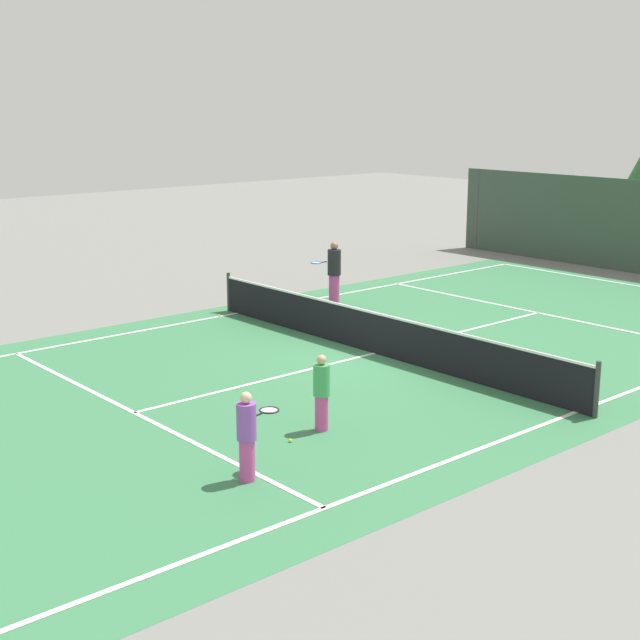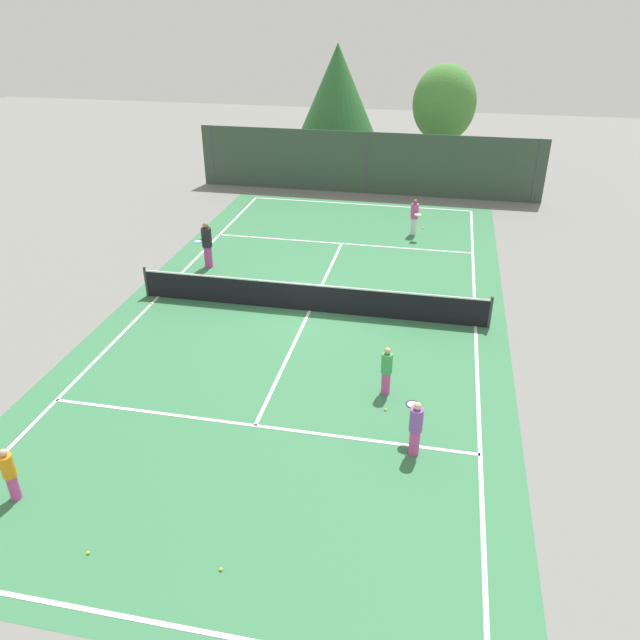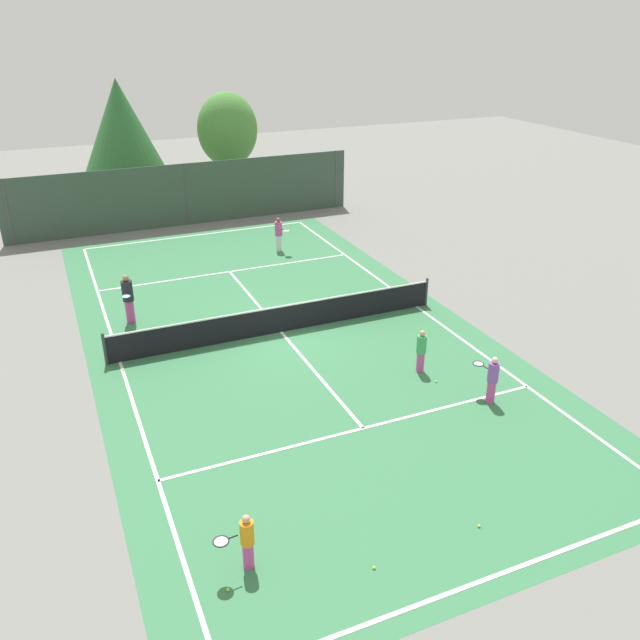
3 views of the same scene
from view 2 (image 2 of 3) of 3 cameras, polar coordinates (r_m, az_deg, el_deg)
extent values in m
plane|color=slate|center=(21.05, -0.95, 0.85)|extent=(80.00, 80.00, 0.00)
cube|color=#387A4C|center=(21.05, -0.95, 0.85)|extent=(13.00, 25.00, 0.00)
cube|color=white|center=(22.76, -14.61, 2.10)|extent=(0.10, 24.00, 0.01)
cube|color=white|center=(20.70, 14.09, -0.56)|extent=(0.10, 24.00, 0.01)
cube|color=white|center=(12.21, -14.40, -25.42)|extent=(11.00, 0.10, 0.01)
cube|color=white|center=(32.02, 3.72, 10.57)|extent=(11.00, 0.10, 0.01)
cube|color=white|center=(15.82, -5.98, -9.63)|extent=(11.00, 0.10, 0.01)
cube|color=white|center=(26.79, 2.00, 7.04)|extent=(11.00, 0.10, 0.01)
cube|color=white|center=(21.05, -0.95, 0.86)|extent=(0.10, 12.80, 0.01)
cylinder|color=#333833|center=(22.71, -15.69, 3.41)|extent=(0.10, 0.10, 1.10)
cylinder|color=#333833|center=(20.48, 15.38, 0.67)|extent=(0.10, 0.10, 1.10)
cube|color=black|center=(20.84, -0.96, 2.01)|extent=(11.80, 0.03, 0.95)
cube|color=white|center=(20.62, -0.97, 3.25)|extent=(11.80, 0.04, 0.05)
cube|color=#384C3D|center=(33.49, 4.31, 14.18)|extent=(18.00, 0.06, 3.20)
cylinder|color=#3F4447|center=(35.54, -9.86, 14.68)|extent=(0.12, 0.12, 3.20)
cylinder|color=#3F4447|center=(33.49, 4.31, 14.18)|extent=(0.12, 0.12, 3.20)
cylinder|color=#3F4447|center=(33.54, 19.23, 12.75)|extent=(0.12, 0.12, 3.20)
cylinder|color=brown|center=(37.81, 10.95, 14.77)|extent=(0.28, 0.28, 2.41)
ellipsoid|color=#4C8E3D|center=(37.28, 11.35, 18.94)|extent=(3.52, 2.95, 4.22)
cylinder|color=brown|center=(38.05, 1.55, 15.22)|extent=(0.28, 0.28, 2.26)
cone|color=#2D6B33|center=(37.41, 1.62, 20.49)|extent=(4.32, 4.32, 4.80)
cylinder|color=#D14799|center=(24.70, -10.23, 5.76)|extent=(0.31, 0.31, 0.85)
cylinder|color=#232328|center=(24.41, -10.39, 7.49)|extent=(0.39, 0.39, 0.75)
sphere|color=#A37556|center=(24.25, -10.49, 8.57)|extent=(0.23, 0.23, 0.23)
cylinder|color=black|center=(24.13, -10.85, 7.30)|extent=(0.07, 0.20, 0.03)
torus|color=blue|center=(23.94, -11.18, 7.09)|extent=(0.39, 0.39, 0.03)
cylinder|color=silver|center=(23.94, -11.18, 7.09)|extent=(0.33, 0.33, 0.00)
cylinder|color=#D14799|center=(14.89, 8.66, -11.00)|extent=(0.25, 0.25, 0.68)
cylinder|color=purple|center=(14.50, 8.84, -9.05)|extent=(0.31, 0.31, 0.59)
sphere|color=beige|center=(14.27, 8.96, -7.81)|extent=(0.18, 0.18, 0.18)
cylinder|color=black|center=(14.72, 8.66, -8.24)|extent=(0.07, 0.20, 0.03)
torus|color=black|center=(14.92, 8.50, -7.67)|extent=(0.40, 0.40, 0.03)
cylinder|color=silver|center=(14.92, 8.50, -7.67)|extent=(0.33, 0.33, 0.00)
cylinder|color=silver|center=(28.03, 8.59, 8.51)|extent=(0.27, 0.27, 0.74)
cylinder|color=#D14799|center=(27.81, 8.70, 9.86)|extent=(0.34, 0.34, 0.65)
sphere|color=brown|center=(27.68, 8.76, 10.70)|extent=(0.20, 0.20, 0.20)
cylinder|color=black|center=(27.50, 8.87, 9.71)|extent=(0.09, 0.20, 0.03)
torus|color=yellow|center=(27.28, 9.01, 9.55)|extent=(0.42, 0.42, 0.03)
cylinder|color=silver|center=(27.28, 9.01, 9.55)|extent=(0.35, 0.35, 0.00)
cylinder|color=#D14799|center=(16.81, 6.06, -5.74)|extent=(0.24, 0.24, 0.66)
cylinder|color=#3FA559|center=(16.48, 6.17, -3.96)|extent=(0.30, 0.30, 0.57)
sphere|color=tan|center=(16.28, 6.23, -2.84)|extent=(0.18, 0.18, 0.18)
cylinder|color=#D14799|center=(15.13, -26.33, -13.58)|extent=(0.23, 0.23, 0.62)
cylinder|color=orange|center=(14.78, -26.81, -11.89)|extent=(0.28, 0.28, 0.54)
sphere|color=tan|center=(14.58, -27.11, -10.81)|extent=(0.17, 0.17, 0.17)
sphere|color=#CCE533|center=(20.98, 11.99, 0.19)|extent=(0.07, 0.07, 0.07)
sphere|color=#CCE533|center=(28.87, 9.47, 8.31)|extent=(0.07, 0.07, 0.07)
sphere|color=#CCE533|center=(13.57, -20.53, -19.40)|extent=(0.07, 0.07, 0.07)
sphere|color=#CCE533|center=(12.69, -9.10, -21.69)|extent=(0.07, 0.07, 0.07)
sphere|color=#CCE533|center=(22.25, -15.26, 1.47)|extent=(0.07, 0.07, 0.07)
sphere|color=#CCE533|center=(16.32, 6.04, -8.18)|extent=(0.07, 0.07, 0.07)
camera|label=1|loc=(11.89, 73.38, -12.94)|focal=50.71mm
camera|label=3|loc=(11.03, -86.42, 4.83)|focal=36.70mm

